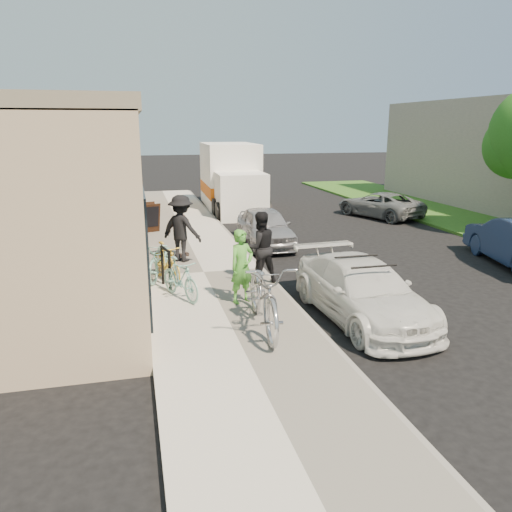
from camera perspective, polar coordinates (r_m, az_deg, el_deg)
ground at (r=10.60m, az=7.19°, el=-6.33°), size 120.00×120.00×0.00m
sidewalk at (r=12.87m, az=-5.98°, el=-2.14°), size 3.00×34.00×0.15m
curb at (r=13.16m, az=0.71°, el=-1.73°), size 0.12×34.00×0.13m
storefront at (r=17.36m, az=-19.31°, el=8.37°), size 3.60×20.00×4.22m
bike_rack at (r=11.58m, az=-10.26°, el=-0.88°), size 0.19×0.66×0.95m
sandwich_board at (r=17.93m, az=-12.04°, el=4.35°), size 0.78×0.79×1.02m
sedan_white at (r=10.20m, az=12.02°, el=-3.88°), size 1.87×4.15×1.22m
sedan_silver at (r=16.17m, az=1.07°, el=3.36°), size 1.54×3.63×1.22m
moving_truck at (r=23.25m, az=-2.82°, el=8.58°), size 2.46×6.17×3.00m
far_car_gray at (r=21.94m, az=13.94°, el=5.72°), size 3.02×4.24×1.07m
tandem_bike at (r=9.10m, az=0.92°, el=-4.36°), size 1.05×2.57×1.32m
woman_rider at (r=10.42m, az=-1.64°, el=-1.19°), size 0.68×0.58×1.56m
man_standing at (r=11.72m, az=0.43°, el=0.98°), size 0.93×0.78×1.71m
cruiser_bike_a at (r=10.86m, az=-8.65°, el=-2.57°), size 0.98×1.51×0.89m
cruiser_bike_b at (r=12.40m, az=-10.80°, el=-0.34°), size 1.22×1.91×0.95m
cruiser_bike_c at (r=12.13m, az=-10.20°, el=-0.71°), size 0.92×1.59×0.92m
bystander_a at (r=13.77m, az=-8.53°, el=3.13°), size 1.34×1.28×1.83m
bystander_b at (r=14.34m, az=-8.65°, el=2.91°), size 0.92×0.83×1.50m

